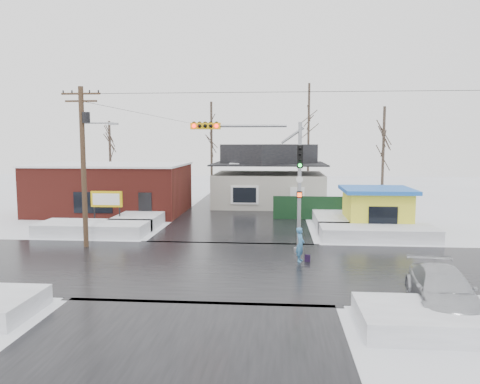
# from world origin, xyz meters

# --- Properties ---
(ground) EXTENTS (120.00, 120.00, 0.00)m
(ground) POSITION_xyz_m (0.00, 0.00, 0.00)
(ground) COLOR white
(ground) RESTS_ON ground
(road_ns) EXTENTS (10.00, 120.00, 0.02)m
(road_ns) POSITION_xyz_m (0.00, 0.00, 0.01)
(road_ns) COLOR black
(road_ns) RESTS_ON ground
(road_ew) EXTENTS (120.00, 10.00, 0.02)m
(road_ew) POSITION_xyz_m (0.00, 0.00, 0.01)
(road_ew) COLOR black
(road_ew) RESTS_ON ground
(snowbank_nw) EXTENTS (7.00, 3.00, 0.80)m
(snowbank_nw) POSITION_xyz_m (-9.00, 7.00, 0.40)
(snowbank_nw) COLOR white
(snowbank_nw) RESTS_ON ground
(snowbank_ne) EXTENTS (7.00, 3.00, 0.80)m
(snowbank_ne) POSITION_xyz_m (9.00, 7.00, 0.40)
(snowbank_ne) COLOR white
(snowbank_ne) RESTS_ON ground
(snowbank_se) EXTENTS (7.00, 3.00, 0.70)m
(snowbank_se) POSITION_xyz_m (9.00, -7.00, 0.35)
(snowbank_se) COLOR white
(snowbank_se) RESTS_ON ground
(snowbank_nside_w) EXTENTS (3.00, 8.00, 0.80)m
(snowbank_nside_w) POSITION_xyz_m (-7.00, 12.00, 0.40)
(snowbank_nside_w) COLOR white
(snowbank_nside_w) RESTS_ON ground
(snowbank_nside_e) EXTENTS (3.00, 8.00, 0.80)m
(snowbank_nside_e) POSITION_xyz_m (7.00, 12.00, 0.40)
(snowbank_nside_e) COLOR white
(snowbank_nside_e) RESTS_ON ground
(traffic_signal) EXTENTS (6.05, 0.68, 7.00)m
(traffic_signal) POSITION_xyz_m (2.43, 2.97, 4.54)
(traffic_signal) COLOR gray
(traffic_signal) RESTS_ON ground
(utility_pole) EXTENTS (3.15, 0.44, 9.00)m
(utility_pole) POSITION_xyz_m (-7.93, 3.50, 5.11)
(utility_pole) COLOR #382619
(utility_pole) RESTS_ON ground
(brick_building) EXTENTS (12.20, 8.20, 4.12)m
(brick_building) POSITION_xyz_m (-11.00, 15.99, 2.08)
(brick_building) COLOR maroon
(brick_building) RESTS_ON ground
(marquee_sign) EXTENTS (2.20, 0.21, 2.55)m
(marquee_sign) POSITION_xyz_m (-9.00, 9.49, 1.92)
(marquee_sign) COLOR black
(marquee_sign) RESTS_ON ground
(house) EXTENTS (10.40, 8.40, 5.76)m
(house) POSITION_xyz_m (2.00, 22.00, 2.62)
(house) COLOR #AAA799
(house) RESTS_ON ground
(kiosk) EXTENTS (4.60, 4.60, 2.88)m
(kiosk) POSITION_xyz_m (9.50, 9.99, 1.46)
(kiosk) COLOR yellow
(kiosk) RESTS_ON ground
(fence) EXTENTS (8.00, 0.12, 1.80)m
(fence) POSITION_xyz_m (6.50, 14.00, 0.90)
(fence) COLOR black
(fence) RESTS_ON ground
(tree_far_left) EXTENTS (3.00, 3.00, 10.00)m
(tree_far_left) POSITION_xyz_m (-4.00, 26.00, 7.95)
(tree_far_left) COLOR #332821
(tree_far_left) RESTS_ON ground
(tree_far_mid) EXTENTS (3.00, 3.00, 12.00)m
(tree_far_mid) POSITION_xyz_m (6.00, 28.00, 9.54)
(tree_far_mid) COLOR #332821
(tree_far_mid) RESTS_ON ground
(tree_far_right) EXTENTS (3.00, 3.00, 9.00)m
(tree_far_right) POSITION_xyz_m (12.00, 20.00, 7.16)
(tree_far_right) COLOR #332821
(tree_far_right) RESTS_ON ground
(tree_far_west) EXTENTS (3.00, 3.00, 8.00)m
(tree_far_west) POSITION_xyz_m (-14.00, 24.00, 6.36)
(tree_far_west) COLOR #332821
(tree_far_west) RESTS_ON ground
(pedestrian) EXTENTS (0.55, 0.71, 1.72)m
(pedestrian) POSITION_xyz_m (4.00, 1.21, 0.86)
(pedestrian) COLOR teal
(pedestrian) RESTS_ON ground
(car) EXTENTS (2.50, 5.15, 1.45)m
(car) POSITION_xyz_m (8.74, -5.19, 0.72)
(car) COLOR #B7B9BE
(car) RESTS_ON ground
(shopping_bag) EXTENTS (0.30, 0.17, 0.35)m
(shopping_bag) POSITION_xyz_m (4.37, 1.18, 0.17)
(shopping_bag) COLOR black
(shopping_bag) RESTS_ON ground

